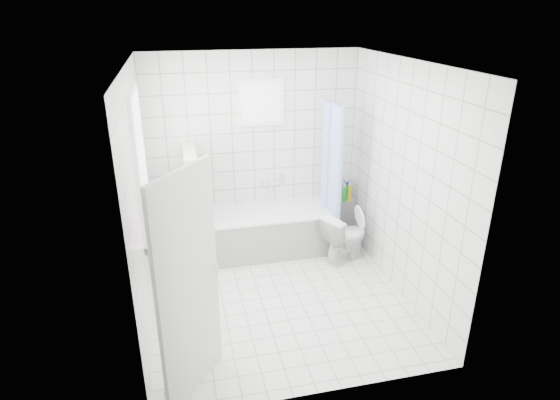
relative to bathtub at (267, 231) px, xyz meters
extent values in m
plane|color=white|center=(-0.09, -1.12, -0.29)|extent=(3.00, 3.00, 0.00)
plane|color=white|center=(-0.09, -1.12, 2.31)|extent=(3.00, 3.00, 0.00)
cube|color=white|center=(-0.09, 0.38, 1.01)|extent=(2.80, 0.02, 2.60)
cube|color=white|center=(-0.09, -2.62, 1.01)|extent=(2.80, 0.02, 2.60)
cube|color=white|center=(-1.49, -1.12, 1.01)|extent=(0.02, 3.00, 2.60)
cube|color=white|center=(1.31, -1.12, 1.01)|extent=(0.02, 3.00, 2.60)
cube|color=white|center=(-1.45, -0.82, 1.31)|extent=(0.01, 0.90, 1.40)
cube|color=white|center=(0.01, 0.33, 1.66)|extent=(0.50, 0.01, 0.50)
cube|color=white|center=(-1.40, -0.82, 0.57)|extent=(0.18, 1.02, 0.08)
cube|color=silver|center=(-1.10, -2.29, 0.71)|extent=(0.51, 0.66, 2.00)
cube|color=white|center=(0.00, 0.00, -0.02)|extent=(1.76, 0.75, 0.55)
cube|color=white|center=(0.00, 0.00, 0.27)|extent=(1.78, 0.77, 0.03)
cube|color=white|center=(-0.95, -0.05, 0.46)|extent=(0.15, 0.85, 1.50)
cube|color=white|center=(1.16, 0.26, -0.02)|extent=(0.40, 0.24, 0.55)
imported|color=white|center=(0.94, -0.47, 0.03)|extent=(0.73, 0.60, 0.65)
cylinder|color=silver|center=(0.83, -0.02, 1.71)|extent=(0.02, 0.80, 0.02)
cube|color=silver|center=(0.10, 0.34, 0.56)|extent=(0.18, 0.06, 0.06)
imported|color=white|center=(-1.39, -0.86, 0.70)|extent=(0.16, 0.16, 0.19)
imported|color=silver|center=(-1.39, -0.70, 0.77)|extent=(0.17, 0.17, 0.32)
imported|color=#CF5096|center=(-1.39, -1.19, 0.78)|extent=(0.18, 0.18, 0.33)
imported|color=#34AFEA|center=(-1.39, -1.01, 0.71)|extent=(0.12, 0.12, 0.20)
imported|color=#DC6ED0|center=(-1.39, -0.52, 0.71)|extent=(0.13, 0.13, 0.20)
cylinder|color=yellow|center=(1.22, 0.17, 0.37)|extent=(0.06, 0.06, 0.23)
cylinder|color=green|center=(1.14, 0.16, 0.37)|extent=(0.06, 0.06, 0.22)
cylinder|color=#172CB9|center=(1.21, 0.26, 0.39)|extent=(0.06, 0.06, 0.25)
cylinder|color=red|center=(1.08, 0.29, 0.37)|extent=(0.06, 0.06, 0.23)
camera|label=1|loc=(-1.11, -5.56, 2.79)|focal=30.00mm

